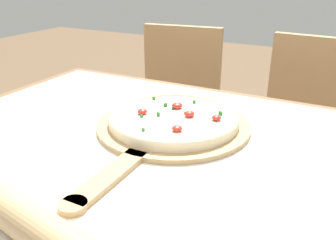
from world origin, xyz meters
name	(u,v)px	position (x,y,z in m)	size (l,w,h in m)	color
dining_table	(130,188)	(0.00, 0.00, 0.64)	(1.11, 0.94, 0.75)	brown
towel_cloth	(128,143)	(0.00, 0.00, 0.76)	(1.03, 0.86, 0.00)	white
pizza_peel	(170,128)	(0.05, 0.10, 0.77)	(0.38, 0.59, 0.01)	tan
pizza	(174,118)	(0.05, 0.13, 0.78)	(0.32, 0.32, 0.03)	beige
chair_left	(175,107)	(-0.29, 0.83, 0.51)	(0.44, 0.44, 0.88)	tan
chair_right	(303,131)	(0.30, 0.83, 0.51)	(0.44, 0.44, 0.88)	tan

